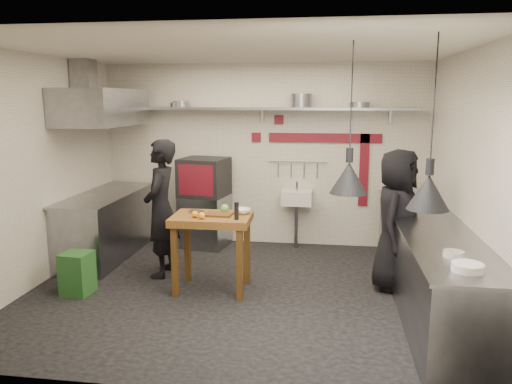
# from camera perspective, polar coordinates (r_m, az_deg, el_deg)

# --- Properties ---
(floor) EXTENTS (5.00, 5.00, 0.00)m
(floor) POSITION_cam_1_polar(r_m,az_deg,el_deg) (6.09, -1.89, -11.25)
(floor) COLOR black
(floor) RESTS_ON ground
(ceiling) EXTENTS (5.00, 5.00, 0.00)m
(ceiling) POSITION_cam_1_polar(r_m,az_deg,el_deg) (5.67, -2.07, 15.99)
(ceiling) COLOR silver
(ceiling) RESTS_ON floor
(wall_back) EXTENTS (5.00, 0.04, 2.80)m
(wall_back) POSITION_cam_1_polar(r_m,az_deg,el_deg) (7.77, 0.78, 4.23)
(wall_back) COLOR beige
(wall_back) RESTS_ON floor
(wall_front) EXTENTS (5.00, 0.04, 2.80)m
(wall_front) POSITION_cam_1_polar(r_m,az_deg,el_deg) (3.71, -7.75, -3.07)
(wall_front) COLOR beige
(wall_front) RESTS_ON floor
(wall_left) EXTENTS (0.04, 4.20, 2.80)m
(wall_left) POSITION_cam_1_polar(r_m,az_deg,el_deg) (6.63, -23.77, 2.19)
(wall_left) COLOR beige
(wall_left) RESTS_ON floor
(wall_right) EXTENTS (0.04, 4.20, 2.80)m
(wall_right) POSITION_cam_1_polar(r_m,az_deg,el_deg) (5.82, 23.03, 1.18)
(wall_right) COLOR beige
(wall_right) RESTS_ON floor
(red_band_horiz) EXTENTS (1.70, 0.02, 0.14)m
(red_band_horiz) POSITION_cam_1_polar(r_m,az_deg,el_deg) (7.66, 7.86, 6.14)
(red_band_horiz) COLOR maroon
(red_band_horiz) RESTS_ON wall_back
(red_band_vert) EXTENTS (0.14, 0.02, 1.10)m
(red_band_vert) POSITION_cam_1_polar(r_m,az_deg,el_deg) (7.73, 12.22, 2.46)
(red_band_vert) COLOR maroon
(red_band_vert) RESTS_ON wall_back
(red_tile_a) EXTENTS (0.14, 0.02, 0.14)m
(red_tile_a) POSITION_cam_1_polar(r_m,az_deg,el_deg) (7.68, 2.64, 8.25)
(red_tile_a) COLOR maroon
(red_tile_a) RESTS_ON wall_back
(red_tile_b) EXTENTS (0.14, 0.02, 0.14)m
(red_tile_b) POSITION_cam_1_polar(r_m,az_deg,el_deg) (7.74, 0.02, 6.28)
(red_tile_b) COLOR maroon
(red_tile_b) RESTS_ON wall_back
(back_shelf) EXTENTS (4.60, 0.34, 0.04)m
(back_shelf) POSITION_cam_1_polar(r_m,az_deg,el_deg) (7.55, 0.61, 9.51)
(back_shelf) COLOR slate
(back_shelf) RESTS_ON wall_back
(shelf_bracket_left) EXTENTS (0.04, 0.06, 0.24)m
(shelf_bracket_left) POSITION_cam_1_polar(r_m,az_deg,el_deg) (8.17, -12.73, 8.64)
(shelf_bracket_left) COLOR slate
(shelf_bracket_left) RESTS_ON wall_back
(shelf_bracket_mid) EXTENTS (0.04, 0.06, 0.24)m
(shelf_bracket_mid) POSITION_cam_1_polar(r_m,az_deg,el_deg) (7.70, 0.76, 8.79)
(shelf_bracket_mid) COLOR slate
(shelf_bracket_mid) RESTS_ON wall_back
(shelf_bracket_right) EXTENTS (0.04, 0.06, 0.24)m
(shelf_bracket_right) POSITION_cam_1_polar(r_m,az_deg,el_deg) (7.69, 15.10, 8.43)
(shelf_bracket_right) COLOR slate
(shelf_bracket_right) RESTS_ON wall_back
(pan_far_left) EXTENTS (0.31, 0.31, 0.09)m
(pan_far_left) POSITION_cam_1_polar(r_m,az_deg,el_deg) (7.81, -8.53, 9.91)
(pan_far_left) COLOR slate
(pan_far_left) RESTS_ON back_shelf
(pan_mid_left) EXTENTS (0.27, 0.27, 0.07)m
(pan_mid_left) POSITION_cam_1_polar(r_m,az_deg,el_deg) (7.83, -8.96, 9.83)
(pan_mid_left) COLOR slate
(pan_mid_left) RESTS_ON back_shelf
(stock_pot) EXTENTS (0.39, 0.39, 0.20)m
(stock_pot) POSITION_cam_1_polar(r_m,az_deg,el_deg) (7.49, 5.20, 10.38)
(stock_pot) COLOR slate
(stock_pot) RESTS_ON back_shelf
(pan_right) EXTENTS (0.30, 0.30, 0.08)m
(pan_right) POSITION_cam_1_polar(r_m,az_deg,el_deg) (7.49, 11.74, 9.74)
(pan_right) COLOR slate
(pan_right) RESTS_ON back_shelf
(oven_stand) EXTENTS (0.77, 0.72, 0.80)m
(oven_stand) POSITION_cam_1_polar(r_m,az_deg,el_deg) (7.80, -5.85, -3.28)
(oven_stand) COLOR slate
(oven_stand) RESTS_ON floor
(combi_oven) EXTENTS (0.77, 0.73, 0.58)m
(combi_oven) POSITION_cam_1_polar(r_m,az_deg,el_deg) (7.64, -5.95, 1.71)
(combi_oven) COLOR black
(combi_oven) RESTS_ON oven_stand
(oven_door) EXTENTS (0.55, 0.13, 0.46)m
(oven_door) POSITION_cam_1_polar(r_m,az_deg,el_deg) (7.37, -6.86, 1.36)
(oven_door) COLOR maroon
(oven_door) RESTS_ON combi_oven
(oven_glass) EXTENTS (0.38, 0.08, 0.34)m
(oven_glass) POSITION_cam_1_polar(r_m,az_deg,el_deg) (7.40, -6.46, 1.41)
(oven_glass) COLOR black
(oven_glass) RESTS_ON oven_door
(hand_sink) EXTENTS (0.46, 0.34, 0.22)m
(hand_sink) POSITION_cam_1_polar(r_m,az_deg,el_deg) (7.64, 4.68, -0.63)
(hand_sink) COLOR silver
(hand_sink) RESTS_ON wall_back
(sink_tap) EXTENTS (0.03, 0.03, 0.14)m
(sink_tap) POSITION_cam_1_polar(r_m,az_deg,el_deg) (7.61, 4.70, 0.70)
(sink_tap) COLOR slate
(sink_tap) RESTS_ON hand_sink
(sink_drain) EXTENTS (0.06, 0.06, 0.66)m
(sink_drain) POSITION_cam_1_polar(r_m,az_deg,el_deg) (7.70, 4.61, -3.90)
(sink_drain) COLOR slate
(sink_drain) RESTS_ON floor
(utensil_rail) EXTENTS (0.90, 0.02, 0.02)m
(utensil_rail) POSITION_cam_1_polar(r_m,az_deg,el_deg) (7.69, 4.81, 3.52)
(utensil_rail) COLOR slate
(utensil_rail) RESTS_ON wall_back
(counter_right) EXTENTS (0.70, 3.80, 0.90)m
(counter_right) POSITION_cam_1_polar(r_m,az_deg,el_deg) (5.96, 19.07, -7.75)
(counter_right) COLOR slate
(counter_right) RESTS_ON floor
(counter_right_top) EXTENTS (0.76, 3.90, 0.03)m
(counter_right_top) POSITION_cam_1_polar(r_m,az_deg,el_deg) (5.84, 19.35, -3.41)
(counter_right_top) COLOR slate
(counter_right_top) RESTS_ON counter_right
(plate_stack) EXTENTS (0.28, 0.28, 0.07)m
(plate_stack) POSITION_cam_1_polar(r_m,az_deg,el_deg) (4.31, 23.03, -7.93)
(plate_stack) COLOR silver
(plate_stack) RESTS_ON counter_right_top
(small_bowl_right) EXTENTS (0.22, 0.22, 0.05)m
(small_bowl_right) POSITION_cam_1_polar(r_m,az_deg,el_deg) (4.65, 21.64, -6.59)
(small_bowl_right) COLOR silver
(small_bowl_right) RESTS_ON counter_right_top
(counter_left) EXTENTS (0.70, 1.90, 0.90)m
(counter_left) POSITION_cam_1_polar(r_m,az_deg,el_deg) (7.55, -16.77, -3.77)
(counter_left) COLOR slate
(counter_left) RESTS_ON floor
(counter_left_top) EXTENTS (0.76, 2.00, 0.03)m
(counter_left_top) POSITION_cam_1_polar(r_m,az_deg,el_deg) (7.45, -16.96, -0.30)
(counter_left_top) COLOR slate
(counter_left_top) RESTS_ON counter_left
(extractor_hood) EXTENTS (0.78, 1.60, 0.50)m
(extractor_hood) POSITION_cam_1_polar(r_m,az_deg,el_deg) (7.30, -17.14, 9.24)
(extractor_hood) COLOR slate
(extractor_hood) RESTS_ON ceiling
(hood_duct) EXTENTS (0.28, 0.28, 0.50)m
(hood_duct) POSITION_cam_1_polar(r_m,az_deg,el_deg) (7.42, -19.09, 12.24)
(hood_duct) COLOR slate
(hood_duct) RESTS_ON ceiling
(green_bin) EXTENTS (0.34, 0.34, 0.50)m
(green_bin) POSITION_cam_1_polar(r_m,az_deg,el_deg) (6.30, -19.74, -8.73)
(green_bin) COLOR #225522
(green_bin) RESTS_ON floor
(prep_table) EXTENTS (0.93, 0.66, 0.92)m
(prep_table) POSITION_cam_1_polar(r_m,az_deg,el_deg) (6.01, -5.03, -6.94)
(prep_table) COLOR brown
(prep_table) RESTS_ON floor
(cutting_board) EXTENTS (0.33, 0.24, 0.02)m
(cutting_board) POSITION_cam_1_polar(r_m,az_deg,el_deg) (5.87, -4.30, -2.57)
(cutting_board) COLOR #4E3214
(cutting_board) RESTS_ON prep_table
(pepper_mill) EXTENTS (0.07, 0.07, 0.20)m
(pepper_mill) POSITION_cam_1_polar(r_m,az_deg,el_deg) (5.64, -2.24, -2.17)
(pepper_mill) COLOR black
(pepper_mill) RESTS_ON prep_table
(lemon_a) EXTENTS (0.09, 0.09, 0.08)m
(lemon_a) POSITION_cam_1_polar(r_m,az_deg,el_deg) (5.79, -7.00, -2.53)
(lemon_a) COLOR orange
(lemon_a) RESTS_ON prep_table
(lemon_b) EXTENTS (0.11, 0.11, 0.08)m
(lemon_b) POSITION_cam_1_polar(r_m,az_deg,el_deg) (5.71, -6.23, -2.71)
(lemon_b) COLOR orange
(lemon_b) RESTS_ON prep_table
(veg_ball) EXTENTS (0.11, 0.11, 0.10)m
(veg_ball) POSITION_cam_1_polar(r_m,az_deg,el_deg) (6.00, -3.60, -1.90)
(veg_ball) COLOR #58963B
(veg_ball) RESTS_ON prep_table
(steel_tray) EXTENTS (0.18, 0.14, 0.03)m
(steel_tray) POSITION_cam_1_polar(r_m,az_deg,el_deg) (6.02, -6.84, -2.25)
(steel_tray) COLOR slate
(steel_tray) RESTS_ON prep_table
(bowl) EXTENTS (0.26, 0.26, 0.06)m
(bowl) POSITION_cam_1_polar(r_m,az_deg,el_deg) (5.94, -1.52, -2.19)
(bowl) COLOR silver
(bowl) RESTS_ON prep_table
(heat_lamp_near) EXTENTS (0.38, 0.38, 1.44)m
(heat_lamp_near) POSITION_cam_1_polar(r_m,az_deg,el_deg) (4.84, 10.78, 8.21)
(heat_lamp_near) COLOR black
(heat_lamp_near) RESTS_ON ceiling
(heat_lamp_far) EXTENTS (0.47, 0.47, 1.46)m
(heat_lamp_far) POSITION_cam_1_polar(r_m,az_deg,el_deg) (4.41, 19.55, 7.40)
(heat_lamp_far) COLOR black
(heat_lamp_far) RESTS_ON ceiling
(chef_left) EXTENTS (0.44, 0.66, 1.77)m
(chef_left) POSITION_cam_1_polar(r_m,az_deg,el_deg) (6.50, -10.80, -1.87)
(chef_left) COLOR black
(chef_left) RESTS_ON floor
(chef_right) EXTENTS (0.79, 0.96, 1.70)m
(chef_right) POSITION_cam_1_polar(r_m,az_deg,el_deg) (6.16, 15.77, -3.12)
(chef_right) COLOR black
(chef_right) RESTS_ON floor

